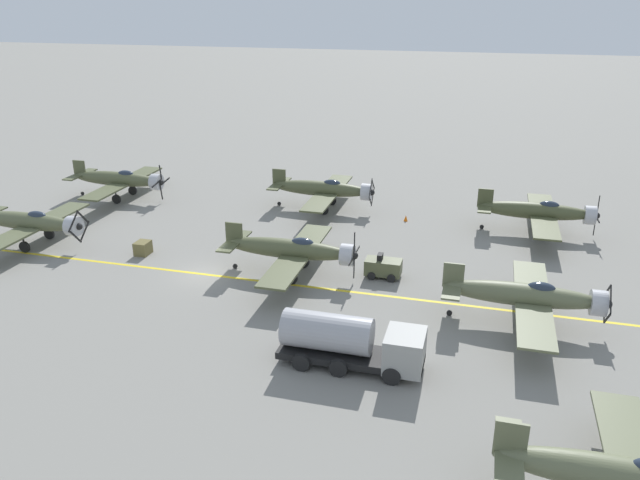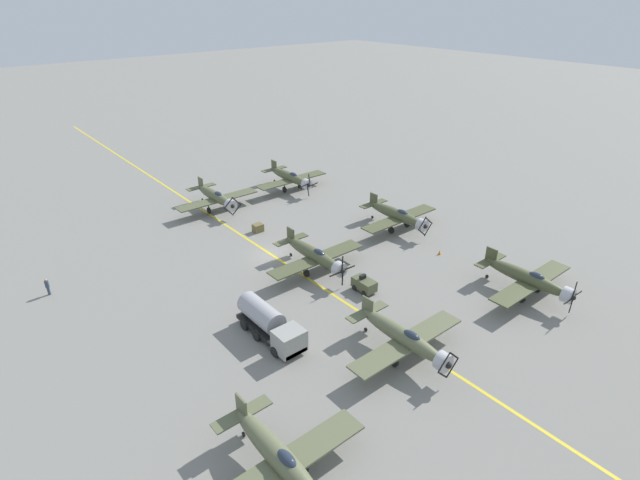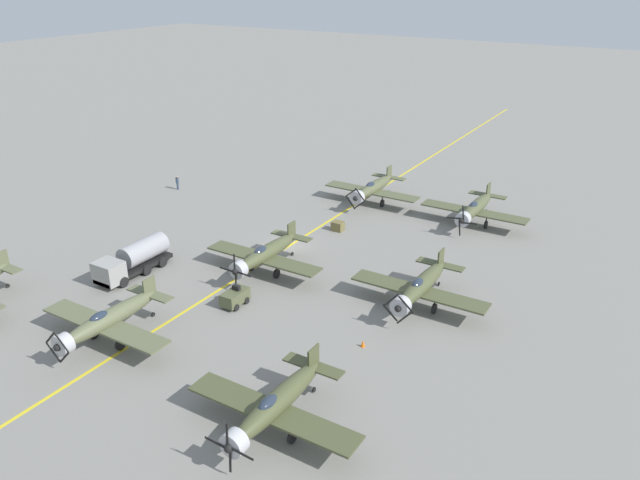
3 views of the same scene
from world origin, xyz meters
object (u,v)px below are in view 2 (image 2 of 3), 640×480
object	(u,v)px
airplane_far_center	(404,337)
airplane_far_left	(529,279)
airplane_far_right	(280,458)
airplane_near_left	(291,177)
supply_crate_by_tanker	(258,228)
ground_crew_walking	(47,286)
airplane_mid_left	(398,215)
traffic_cone	(439,252)
airplane_mid_center	(315,255)
airplane_near_center	(216,197)
fuel_tanker	(270,324)
tow_tractor	(364,284)

from	to	relation	value
airplane_far_center	airplane_far_left	bearing A→B (deg)	162.88
airplane_far_right	airplane_near_left	distance (m)	52.03
airplane_near_left	supply_crate_by_tanker	size ratio (longest dim) A/B	9.57
airplane_far_center	ground_crew_walking	size ratio (longest dim) A/B	6.44
airplane_far_left	airplane_mid_left	size ratio (longest dim) A/B	1.00
airplane_far_right	traffic_cone	world-z (taller)	airplane_far_right
airplane_near_left	airplane_mid_center	bearing A→B (deg)	43.49
airplane_far_left	airplane_mid_center	bearing A→B (deg)	-42.69
airplane_far_center	airplane_near_left	world-z (taller)	airplane_near_left
airplane_mid_left	ground_crew_walking	distance (m)	41.18
airplane_far_right	airplane_near_center	size ratio (longest dim) A/B	1.00
fuel_tanker	airplane_mid_center	bearing A→B (deg)	-147.70
airplane_near_center	airplane_near_left	size ratio (longest dim) A/B	1.00
airplane_mid_left	airplane_near_left	bearing A→B (deg)	-79.98
airplane_near_center	tow_tractor	xyz separation A→B (m)	(-1.33, 28.70, -1.22)
ground_crew_walking	traffic_cone	bearing A→B (deg)	152.26
airplane_mid_left	traffic_cone	bearing A→B (deg)	85.05
tow_tractor	ground_crew_walking	bearing A→B (deg)	-38.12
airplane_far_right	airplane_mid_left	size ratio (longest dim) A/B	1.00
airplane_far_center	traffic_cone	bearing A→B (deg)	-162.32
fuel_tanker	traffic_cone	size ratio (longest dim) A/B	14.55
airplane_far_right	airplane_near_left	xyz separation A→B (m)	(-31.40, -41.49, 0.00)
airplane_near_left	airplane_mid_left	distance (m)	20.64
airplane_near_left	fuel_tanker	world-z (taller)	airplane_near_left
fuel_tanker	ground_crew_walking	size ratio (longest dim) A/B	4.29
airplane_far_center	tow_tractor	size ratio (longest dim) A/B	4.62
ground_crew_walking	airplane_near_left	bearing A→B (deg)	-167.17
airplane_mid_center	tow_tractor	distance (m)	6.66
airplane_far_left	supply_crate_by_tanker	size ratio (longest dim) A/B	9.57
airplane_far_right	traffic_cone	size ratio (longest dim) A/B	21.82
airplane_far_center	supply_crate_by_tanker	size ratio (longest dim) A/B	9.57
ground_crew_walking	traffic_cone	xyz separation A→B (m)	(-38.09, 20.03, -0.74)
ground_crew_walking	airplane_far_center	bearing A→B (deg)	125.11
airplane_mid_center	ground_crew_walking	distance (m)	27.84
airplane_far_right	airplane_near_left	size ratio (longest dim) A/B	1.00
airplane_far_center	airplane_mid_center	xyz separation A→B (m)	(-3.30, -16.08, 0.00)
airplane_far_center	airplane_near_center	size ratio (longest dim) A/B	1.00
airplane_near_center	supply_crate_by_tanker	distance (m)	9.78
airplane_far_right	airplane_far_left	bearing A→B (deg)	178.47
airplane_far_left	tow_tractor	xyz separation A→B (m)	(12.22, -11.22, -1.22)
ground_crew_walking	supply_crate_by_tanker	distance (m)	24.92
airplane_near_center	airplane_mid_left	distance (m)	25.58
airplane_far_center	airplane_near_center	distance (m)	38.52
airplane_mid_center	traffic_cone	bearing A→B (deg)	172.56
airplane_far_right	fuel_tanker	distance (m)	14.85
airplane_far_left	supply_crate_by_tanker	xyz separation A→B (m)	(12.93, -30.27, -1.49)
airplane_far_center	airplane_mid_center	world-z (taller)	airplane_mid_center
supply_crate_by_tanker	traffic_cone	bearing A→B (deg)	124.80
airplane_near_left	fuel_tanker	xyz separation A→B (m)	(23.60, 28.86, -0.50)
airplane_far_center	airplane_near_left	xyz separation A→B (m)	(-16.31, -38.24, 0.00)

